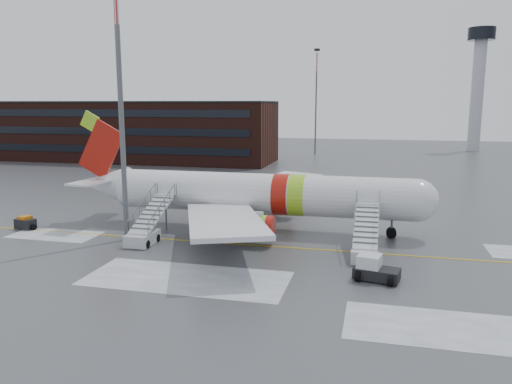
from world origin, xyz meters
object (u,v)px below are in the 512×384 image
(baggage_tractor, at_px, (25,223))
(light_mast_near, at_px, (121,102))
(airstair_aft, at_px, (146,230))
(pushback_tug, at_px, (374,269))
(airliner, at_px, (251,194))
(airstair_fwd, at_px, (365,244))

(baggage_tractor, xyz_separation_m, light_mast_near, (11.35, -1.26, 11.47))
(airstair_aft, height_order, light_mast_near, light_mast_near)
(pushback_tug, xyz_separation_m, baggage_tractor, (-32.62, 6.47, -0.23))
(airliner, xyz_separation_m, airstair_fwd, (10.83, -6.54, -2.35))
(baggage_tractor, bearing_deg, airstair_fwd, -2.69)
(airliner, xyz_separation_m, light_mast_near, (-9.73, -6.30, 8.58))
(airstair_aft, xyz_separation_m, light_mast_near, (-1.99, 0.24, 10.94))
(airstair_aft, relative_size, light_mast_near, 0.33)
(airstair_aft, relative_size, baggage_tractor, 3.05)
(airliner, xyz_separation_m, airstair_aft, (-7.74, -6.54, -2.35))
(airstair_fwd, xyz_separation_m, light_mast_near, (-20.55, 0.24, 10.94))
(airstair_fwd, relative_size, pushback_tug, 2.36)
(airstair_aft, bearing_deg, baggage_tractor, 173.59)
(baggage_tractor, bearing_deg, airstair_aft, -6.41)
(airliner, xyz_separation_m, pushback_tug, (11.54, -11.50, -2.66))
(airstair_fwd, bearing_deg, airliner, 148.88)
(pushback_tug, relative_size, light_mast_near, 0.14)
(airliner, distance_m, airstair_fwd, 12.86)
(airstair_aft, distance_m, pushback_tug, 19.91)
(light_mast_near, bearing_deg, airliner, 32.92)
(airstair_fwd, bearing_deg, baggage_tractor, 177.31)
(airstair_fwd, bearing_deg, pushback_tug, -81.80)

